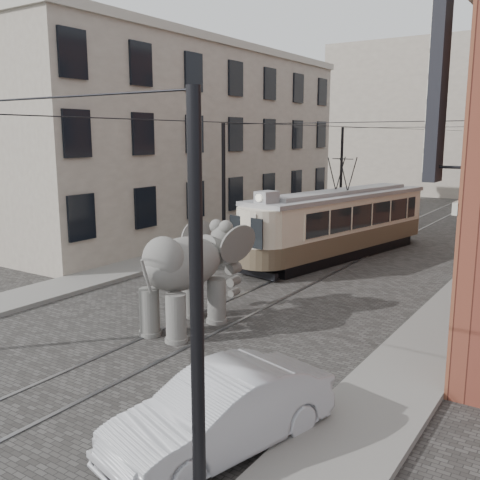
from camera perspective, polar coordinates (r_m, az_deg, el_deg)
The scene contains 9 objects.
ground at distance 18.62m, azimuth 1.88°, elevation -6.13°, with size 120.00×120.00×0.00m, color #423F3D.
tram_rails at distance 18.62m, azimuth 1.88°, elevation -6.09°, with size 1.54×80.00×0.02m, color slate, non-canonical shape.
sidewalk_right at distance 16.45m, azimuth 20.22°, elevation -8.85°, with size 2.00×60.00×0.15m, color slate.
sidewalk_left at distance 22.56m, azimuth -12.37°, elevation -3.17°, with size 2.00×60.00×0.15m, color slate.
stucco_building at distance 32.36m, azimuth -5.56°, elevation 9.99°, with size 7.00×24.00×10.00m, color gray.
catenary at distance 22.46m, azimuth 8.18°, elevation 4.50°, with size 11.00×30.20×6.00m, color black, non-canonical shape.
tram at distance 25.00m, azimuth 10.46°, elevation 3.28°, with size 2.32×11.25×4.46m, color beige, non-canonical shape.
elephant at distance 15.52m, azimuth -5.89°, elevation -4.01°, with size 2.64×4.79×2.93m, color #5C5A55, non-canonical shape.
parked_car at distance 9.94m, azimuth -1.92°, elevation -17.44°, with size 1.53×4.34×1.43m, color #A6A7AB.
Camera 1 is at (9.28, -15.21, 5.41)m, focal length 41.02 mm.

